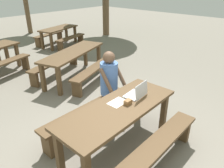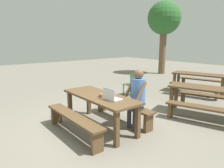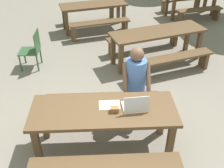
# 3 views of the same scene
# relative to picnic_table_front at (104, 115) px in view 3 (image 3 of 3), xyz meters

# --- Properties ---
(ground_plane) EXTENTS (30.00, 30.00, 0.00)m
(ground_plane) POSITION_rel_picnic_table_front_xyz_m (0.00, 0.00, -0.66)
(ground_plane) COLOR gray
(picnic_table_front) EXTENTS (2.05, 0.77, 0.77)m
(picnic_table_front) POSITION_rel_picnic_table_front_xyz_m (0.00, 0.00, 0.00)
(picnic_table_front) COLOR brown
(picnic_table_front) RESTS_ON ground
(bench_far) EXTENTS (1.93, 0.30, 0.46)m
(bench_far) POSITION_rel_picnic_table_front_xyz_m (0.00, 0.69, -0.31)
(bench_far) COLOR brown
(bench_far) RESTS_ON ground
(laptop) EXTENTS (0.37, 0.30, 0.25)m
(laptop) POSITION_rel_picnic_table_front_xyz_m (0.44, -0.02, 0.17)
(laptop) COLOR silver
(laptop) RESTS_ON picnic_table_front
(small_pouch) EXTENTS (0.12, 0.08, 0.07)m
(small_pouch) POSITION_rel_picnic_table_front_xyz_m (0.15, -0.06, 0.15)
(small_pouch) COLOR olive
(small_pouch) RESTS_ON picnic_table_front
(paper_sheet) EXTENTS (0.30, 0.21, 0.00)m
(paper_sheet) POSITION_rel_picnic_table_front_xyz_m (0.09, 0.09, 0.11)
(paper_sheet) COLOR white
(paper_sheet) RESTS_ON picnic_table_front
(person_seated) EXTENTS (0.43, 0.42, 1.36)m
(person_seated) POSITION_rel_picnic_table_front_xyz_m (0.53, 0.66, 0.14)
(person_seated) COLOR #333847
(person_seated) RESTS_ON ground
(plastic_chair) EXTENTS (0.45, 0.45, 0.87)m
(plastic_chair) POSITION_rel_picnic_table_front_xyz_m (-1.53, 2.56, -0.20)
(plastic_chair) COLOR #335933
(plastic_chair) RESTS_ON ground
(picnic_table_mid) EXTENTS (2.01, 1.16, 0.76)m
(picnic_table_mid) POSITION_rel_picnic_table_front_xyz_m (-0.18, 4.77, -0.02)
(picnic_table_mid) COLOR brown
(picnic_table_mid) RESTS_ON ground
(bench_mid_south) EXTENTS (1.73, 0.73, 0.46)m
(bench_mid_south) POSITION_rel_picnic_table_front_xyz_m (-0.02, 4.15, -0.31)
(bench_mid_south) COLOR brown
(bench_mid_south) RESTS_ON ground
(bench_mid_north) EXTENTS (1.73, 0.73, 0.46)m
(bench_mid_north) POSITION_rel_picnic_table_front_xyz_m (-0.35, 5.40, -0.31)
(bench_mid_north) COLOR brown
(bench_mid_north) RESTS_ON ground
(bench_rear_south) EXTENTS (1.53, 0.64, 0.42)m
(bench_rear_south) POSITION_rel_picnic_table_front_xyz_m (3.14, 5.20, -0.34)
(bench_rear_south) COLOR brown
(bench_rear_south) RESTS_ON ground
(bench_rear_north) EXTENTS (1.53, 0.64, 0.42)m
(bench_rear_north) POSITION_rel_picnic_table_front_xyz_m (2.86, 6.33, -0.34)
(bench_rear_north) COLOR brown
(bench_rear_north) RESTS_ON ground
(picnic_table_distant) EXTENTS (2.30, 1.32, 0.77)m
(picnic_table_distant) POSITION_rel_picnic_table_front_xyz_m (1.30, 2.70, -0.00)
(picnic_table_distant) COLOR brown
(picnic_table_distant) RESTS_ON ground
(bench_distant_south) EXTENTS (1.98, 0.89, 0.43)m
(bench_distant_south) POSITION_rel_picnic_table_front_xyz_m (1.49, 2.09, -0.33)
(bench_distant_south) COLOR brown
(bench_distant_south) RESTS_ON ground
(bench_distant_north) EXTENTS (1.98, 0.89, 0.43)m
(bench_distant_north) POSITION_rel_picnic_table_front_xyz_m (1.10, 3.31, -0.33)
(bench_distant_north) COLOR brown
(bench_distant_north) RESTS_ON ground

